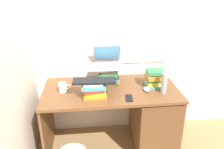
% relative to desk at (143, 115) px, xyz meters
% --- Properties ---
extents(ground_plane, '(6.00, 6.00, 0.00)m').
position_rel_desk_xyz_m(ground_plane, '(-0.37, 0.03, -0.41)').
color(ground_plane, '#9E7A4C').
extents(wall_back, '(6.00, 0.06, 2.60)m').
position_rel_desk_xyz_m(wall_back, '(-0.36, 0.43, 0.89)').
color(wall_back, silver).
rests_on(wall_back, ground).
extents(wall_left, '(0.05, 6.00, 2.60)m').
position_rel_desk_xyz_m(wall_left, '(-1.25, 0.03, 0.89)').
color(wall_left, beige).
rests_on(wall_left, ground).
extents(desk, '(1.44, 0.72, 0.75)m').
position_rel_desk_xyz_m(desk, '(0.00, 0.00, 0.00)').
color(desk, brown).
rests_on(desk, ground).
extents(book_stack_tall, '(0.24, 0.17, 0.20)m').
position_rel_desk_xyz_m(book_stack_tall, '(-0.38, 0.16, 0.44)').
color(book_stack_tall, '#338C4C').
rests_on(book_stack_tall, desk).
extents(book_stack_keyboard_riser, '(0.25, 0.20, 0.15)m').
position_rel_desk_xyz_m(book_stack_keyboard_riser, '(-0.55, -0.11, 0.42)').
color(book_stack_keyboard_riser, orange).
rests_on(book_stack_keyboard_riser, desk).
extents(book_stack_side, '(0.21, 0.18, 0.19)m').
position_rel_desk_xyz_m(book_stack_side, '(0.11, 0.04, 0.44)').
color(book_stack_side, teal).
rests_on(book_stack_side, desk).
extents(laptop, '(0.31, 0.33, 0.22)m').
position_rel_desk_xyz_m(laptop, '(-0.38, 0.23, 0.59)').
color(laptop, '#B7BABF').
rests_on(laptop, book_stack_tall).
extents(keyboard, '(0.43, 0.16, 0.02)m').
position_rel_desk_xyz_m(keyboard, '(-0.55, -0.11, 0.51)').
color(keyboard, black).
rests_on(keyboard, book_stack_keyboard_riser).
extents(computer_mouse, '(0.06, 0.10, 0.04)m').
position_rel_desk_xyz_m(computer_mouse, '(-0.00, -0.06, 0.36)').
color(computer_mouse, '#A5A8AD').
rests_on(computer_mouse, desk).
extents(mug, '(0.12, 0.08, 0.10)m').
position_rel_desk_xyz_m(mug, '(-0.87, 0.02, 0.39)').
color(mug, white).
rests_on(mug, desk).
extents(water_bottle, '(0.06, 0.06, 0.22)m').
position_rel_desk_xyz_m(water_bottle, '(0.16, -0.12, 0.45)').
color(water_bottle, '#999EA5').
rests_on(water_bottle, desk).
extents(cell_phone, '(0.08, 0.14, 0.01)m').
position_rel_desk_xyz_m(cell_phone, '(-0.21, -0.20, 0.35)').
color(cell_phone, black).
rests_on(cell_phone, desk).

